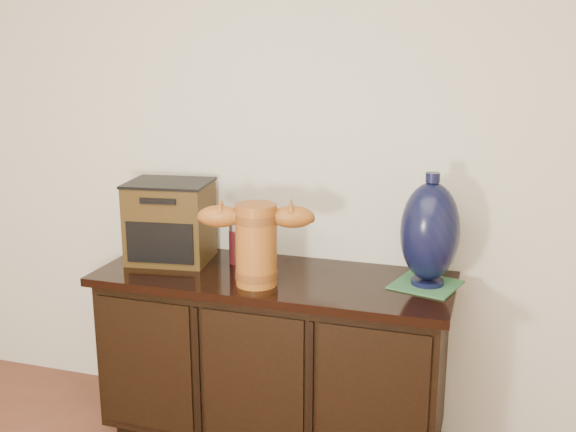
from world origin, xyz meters
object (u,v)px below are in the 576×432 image
(tv_radio, at_px, (170,221))
(lamp_base, at_px, (430,232))
(spray_can, at_px, (236,244))
(terracotta_vessel, at_px, (256,240))
(sideboard, at_px, (274,357))

(tv_radio, xyz_separation_m, lamp_base, (1.11, 0.00, 0.04))
(spray_can, bearing_deg, terracotta_vessel, -51.90)
(lamp_base, bearing_deg, spray_can, 177.35)
(terracotta_vessel, xyz_separation_m, spray_can, (-0.18, 0.22, -0.10))
(sideboard, xyz_separation_m, spray_can, (-0.20, 0.10, 0.45))
(tv_radio, bearing_deg, sideboard, -14.38)
(terracotta_vessel, bearing_deg, spray_can, 112.59)
(sideboard, relative_size, spray_can, 8.44)
(sideboard, relative_size, terracotta_vessel, 3.19)
(lamp_base, xyz_separation_m, spray_can, (-0.82, 0.04, -0.13))
(terracotta_vessel, relative_size, lamp_base, 1.04)
(sideboard, xyz_separation_m, tv_radio, (-0.49, 0.06, 0.54))
(terracotta_vessel, distance_m, tv_radio, 0.50)
(sideboard, bearing_deg, lamp_base, 5.59)
(sideboard, xyz_separation_m, lamp_base, (0.62, 0.06, 0.59))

